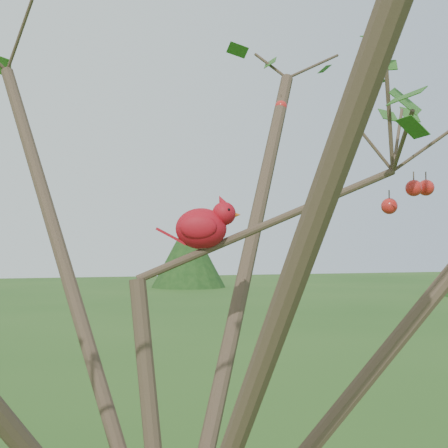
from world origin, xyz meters
name	(u,v)px	position (x,y,z in m)	size (l,w,h in m)	color
crabapple_tree	(187,194)	(0.03, -0.02, 2.12)	(2.35, 2.05, 2.95)	#3B2B1F
cardinal	(204,226)	(0.09, 0.09, 2.06)	(0.18, 0.12, 0.13)	red
distant_trees	(15,259)	(-1.33, 24.45, 1.56)	(37.62, 12.51, 3.64)	#3B2B1F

